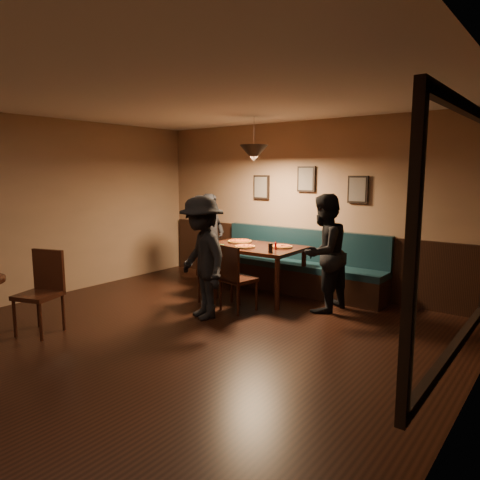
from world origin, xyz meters
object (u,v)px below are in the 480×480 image
(dining_table, at_px, (253,271))
(chair_near_right, at_px, (238,278))
(diner_left, at_px, (212,240))
(diner_right, at_px, (324,253))
(chair_near_left, at_px, (215,272))
(cafe_chair_far, at_px, (38,293))
(diner_front, at_px, (202,258))
(tabasco_bottle, at_px, (276,245))
(booth_bench, at_px, (296,262))
(soda_glass, at_px, (270,248))

(dining_table, relative_size, chair_near_right, 1.59)
(dining_table, bearing_deg, chair_near_right, -72.22)
(diner_left, bearing_deg, chair_near_right, -133.67)
(diner_left, height_order, diner_right, diner_right)
(dining_table, bearing_deg, diner_right, -2.28)
(diner_right, bearing_deg, chair_near_right, -47.11)
(chair_near_left, height_order, cafe_chair_far, cafe_chair_far)
(dining_table, xyz_separation_m, diner_front, (0.06, -1.28, 0.42))
(tabasco_bottle, xyz_separation_m, cafe_chair_far, (-1.57, -2.87, -0.37))
(booth_bench, relative_size, diner_left, 1.87)
(diner_right, height_order, cafe_chair_far, diner_right)
(diner_left, bearing_deg, cafe_chair_far, 168.33)
(chair_near_right, xyz_separation_m, diner_left, (-1.23, 0.85, 0.32))
(diner_front, height_order, soda_glass, diner_front)
(booth_bench, relative_size, cafe_chair_far, 2.95)
(diner_front, bearing_deg, cafe_chair_far, -100.13)
(diner_front, relative_size, cafe_chair_far, 1.63)
(diner_right, xyz_separation_m, diner_front, (-1.16, -1.27, -0.01))
(booth_bench, distance_m, chair_near_right, 1.41)
(diner_front, relative_size, tabasco_bottle, 12.81)
(dining_table, bearing_deg, diner_left, 171.32)
(chair_near_right, bearing_deg, diner_right, 47.22)
(booth_bench, xyz_separation_m, diner_right, (0.82, -0.67, 0.33))
(diner_left, relative_size, tabasco_bottle, 12.37)
(dining_table, xyz_separation_m, tabasco_bottle, (0.47, -0.08, 0.47))
(diner_right, bearing_deg, diner_left, -87.54)
(booth_bench, xyz_separation_m, chair_near_right, (-0.13, -1.40, -0.02))
(diner_left, xyz_separation_m, tabasco_bottle, (1.43, -0.19, 0.08))
(tabasco_bottle, bearing_deg, chair_near_right, -106.99)
(diner_right, bearing_deg, chair_near_left, -61.52)
(soda_glass, xyz_separation_m, tabasco_bottle, (-0.08, 0.26, -0.00))
(soda_glass, xyz_separation_m, cafe_chair_far, (-1.65, -2.61, -0.38))
(booth_bench, distance_m, diner_front, 2.00)
(dining_table, relative_size, chair_near_left, 1.64)
(soda_glass, bearing_deg, diner_right, 26.60)
(chair_near_left, bearing_deg, diner_left, 141.16)
(diner_right, xyz_separation_m, soda_glass, (-0.67, -0.34, 0.05))
(chair_near_right, bearing_deg, dining_table, 119.69)
(booth_bench, bearing_deg, dining_table, -120.79)
(diner_right, distance_m, diner_front, 1.72)
(tabasco_bottle, distance_m, cafe_chair_far, 3.29)
(chair_near_right, bearing_deg, diner_front, -100.62)
(diner_front, xyz_separation_m, cafe_chair_far, (-1.16, -1.68, -0.32))
(dining_table, relative_size, cafe_chair_far, 1.50)
(diner_left, relative_size, diner_right, 0.96)
(diner_left, distance_m, diner_right, 2.19)
(chair_near_left, distance_m, chair_near_right, 0.53)
(diner_front, bearing_deg, diner_right, 72.35)
(cafe_chair_far, bearing_deg, diner_left, -111.60)
(soda_glass, bearing_deg, diner_front, -117.31)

